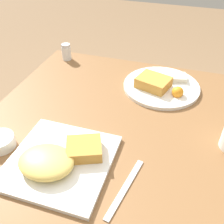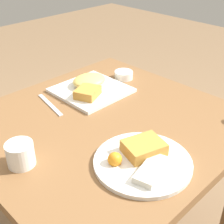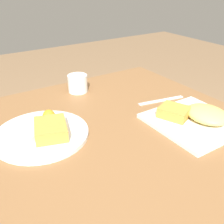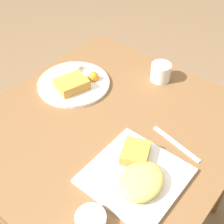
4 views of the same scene
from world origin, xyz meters
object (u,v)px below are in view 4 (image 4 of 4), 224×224
(coffee_mug, at_px, (161,72))
(butter_knife, at_px, (176,144))
(plate_square_near, at_px, (138,174))
(plate_oval_far, at_px, (74,82))
(sauce_ramekin, at_px, (91,220))

(coffee_mug, bearing_deg, butter_knife, -138.76)
(plate_square_near, distance_m, plate_oval_far, 0.52)
(butter_knife, distance_m, coffee_mug, 0.37)
(butter_knife, height_order, coffee_mug, coffee_mug)
(plate_square_near, distance_m, coffee_mug, 0.52)
(plate_oval_far, distance_m, coffee_mug, 0.37)
(plate_oval_far, distance_m, sauce_ramekin, 0.62)
(plate_square_near, relative_size, butter_knife, 1.39)
(coffee_mug, bearing_deg, plate_oval_far, 135.42)
(plate_oval_far, height_order, sauce_ramekin, plate_oval_far)
(plate_oval_far, relative_size, coffee_mug, 3.57)
(sauce_ramekin, height_order, coffee_mug, coffee_mug)
(plate_oval_far, height_order, coffee_mug, coffee_mug)
(plate_oval_far, height_order, butter_knife, plate_oval_far)
(coffee_mug, bearing_deg, sauce_ramekin, -162.98)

